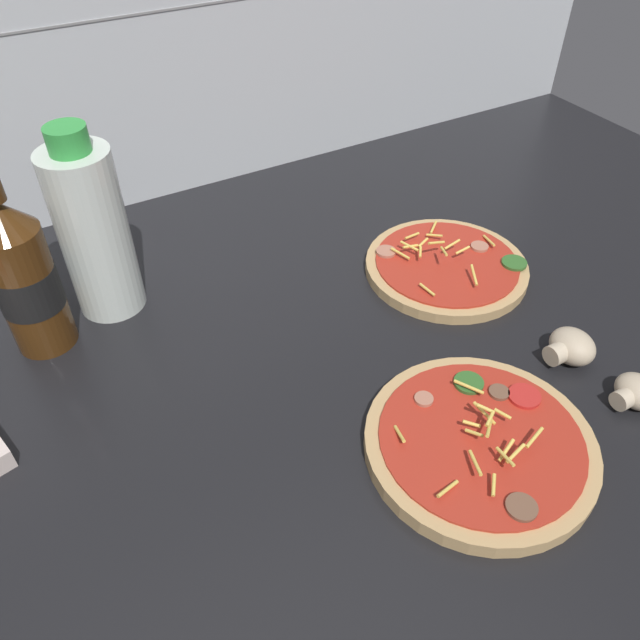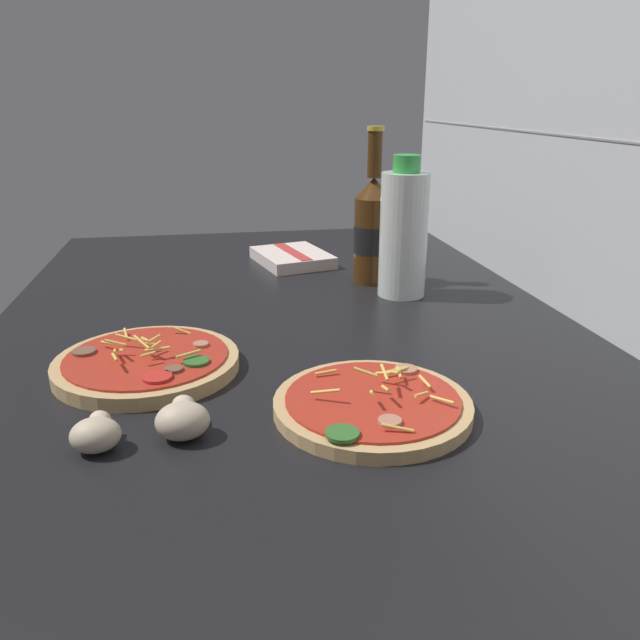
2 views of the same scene
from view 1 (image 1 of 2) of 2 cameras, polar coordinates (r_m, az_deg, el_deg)
The scene contains 8 objects.
counter_slab at distance 75.75cm, azimuth 1.57°, elevation -3.51°, with size 160.00×90.00×2.50cm.
tile_backsplash at distance 98.35cm, azimuth -13.34°, elevation 26.03°, with size 160.00×1.13×60.00cm.
pizza_near at distance 66.47cm, azimuth 14.40°, elevation -10.91°, with size 23.44×23.44×5.06cm.
pizza_far at distance 87.91cm, azimuth 11.47°, elevation 4.83°, with size 22.17×22.17×4.80cm.
beer_bottle at distance 77.07cm, azimuth -25.54°, elevation 3.83°, with size 7.09×7.09×28.41cm.
oil_bottle at distance 79.51cm, azimuth -19.99°, elevation 7.65°, with size 8.28×8.28×24.21cm.
mushroom_left at distance 76.08cm, azimuth 26.89°, elevation -5.91°, with size 5.22×4.97×3.48cm.
mushroom_right at distance 78.13cm, azimuth 21.92°, elevation -2.32°, with size 5.86×5.59×3.91cm.
Camera 1 is at (-28.12, -45.36, 55.01)cm, focal length 35.00 mm.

